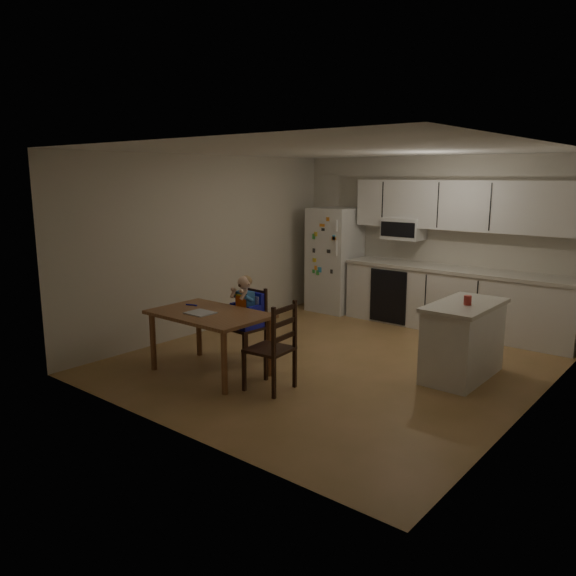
% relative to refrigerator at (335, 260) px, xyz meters
% --- Properties ---
extents(room, '(4.52, 5.01, 2.51)m').
position_rel_refrigerator_xyz_m(room, '(1.55, -1.67, 0.40)').
color(room, olive).
rests_on(room, ground).
extents(refrigerator, '(0.72, 0.70, 1.70)m').
position_rel_refrigerator_xyz_m(refrigerator, '(0.00, 0.00, 0.00)').
color(refrigerator, silver).
rests_on(refrigerator, ground).
extents(kitchen_run, '(3.37, 0.62, 2.15)m').
position_rel_refrigerator_xyz_m(kitchen_run, '(2.05, 0.09, 0.03)').
color(kitchen_run, silver).
rests_on(kitchen_run, ground).
extents(kitchen_island, '(0.60, 1.14, 0.84)m').
position_rel_refrigerator_xyz_m(kitchen_island, '(2.93, -1.73, -0.42)').
color(kitchen_island, silver).
rests_on(kitchen_island, ground).
extents(red_cup, '(0.08, 0.08, 0.10)m').
position_rel_refrigerator_xyz_m(red_cup, '(2.98, -1.79, 0.04)').
color(red_cup, '#B52E27').
rests_on(red_cup, kitchen_island).
extents(dining_table, '(1.32, 0.85, 0.71)m').
position_rel_refrigerator_xyz_m(dining_table, '(0.67, -3.42, -0.24)').
color(dining_table, brown).
rests_on(dining_table, ground).
extents(napkin, '(0.29, 0.25, 0.01)m').
position_rel_refrigerator_xyz_m(napkin, '(0.62, -3.51, -0.14)').
color(napkin, '#A9A9AE').
rests_on(napkin, dining_table).
extents(toddler_spoon, '(0.12, 0.06, 0.02)m').
position_rel_refrigerator_xyz_m(toddler_spoon, '(0.24, -3.32, -0.13)').
color(toddler_spoon, '#181ABC').
rests_on(toddler_spoon, dining_table).
extents(chair_booster, '(0.42, 0.42, 1.05)m').
position_rel_refrigerator_xyz_m(chair_booster, '(0.67, -2.80, -0.22)').
color(chair_booster, black).
rests_on(chair_booster, ground).
extents(chair_side, '(0.46, 0.46, 0.95)m').
position_rel_refrigerator_xyz_m(chair_side, '(1.61, -3.36, -0.31)').
color(chair_side, black).
rests_on(chair_side, ground).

